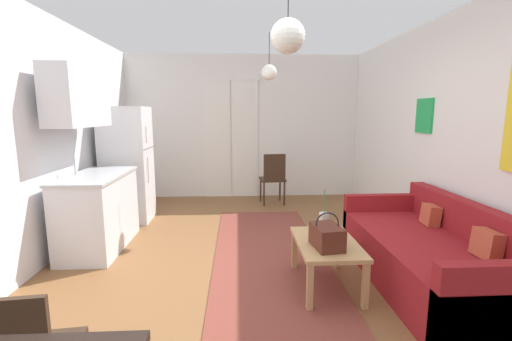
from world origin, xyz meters
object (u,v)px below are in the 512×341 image
couch (434,257)px  accent_chair (273,176)px  coffee_table (326,248)px  refrigerator (127,165)px  pendant_lamp_far (269,72)px  bamboo_vase (324,225)px  pendant_lamp_near (288,36)px  handbag (327,236)px

couch → accent_chair: size_ratio=2.20×
coffee_table → refrigerator: 3.30m
pendant_lamp_far → accent_chair: bearing=80.3°
coffee_table → bamboo_vase: size_ratio=1.84×
bamboo_vase → pendant_lamp_near: size_ratio=0.73×
couch → refrigerator: 4.12m
pendant_lamp_near → pendant_lamp_far: 2.19m
coffee_table → refrigerator: (-2.44, 2.17, 0.47)m
couch → pendant_lamp_far: size_ratio=3.18×
handbag → refrigerator: refrigerator is taller
couch → accent_chair: accent_chair is taller
bamboo_vase → pendant_lamp_near: pendant_lamp_near is taller
bamboo_vase → handbag: (-0.03, -0.23, -0.02)m
refrigerator → pendant_lamp_far: (2.07, -0.27, 1.30)m
refrigerator → pendant_lamp_near: bearing=-50.7°
pendant_lamp_near → pendant_lamp_far: same height
bamboo_vase → pendant_lamp_far: pendant_lamp_far is taller
coffee_table → accent_chair: accent_chair is taller
coffee_table → bamboo_vase: 0.21m
couch → pendant_lamp_far: (-1.38, 1.93, 1.88)m
handbag → pendant_lamp_near: (-0.39, -0.14, 1.62)m
coffee_table → pendant_lamp_near: 1.86m
bamboo_vase → refrigerator: refrigerator is taller
accent_chair → pendant_lamp_far: (-0.18, -1.04, 1.64)m
couch → refrigerator: size_ratio=1.18×
bamboo_vase → handbag: bearing=-97.1°
refrigerator → pendant_lamp_near: (2.01, -2.45, 1.32)m
pendant_lamp_near → accent_chair: bearing=85.8°
accent_chair → handbag: bearing=86.7°
coffee_table → handbag: (-0.04, -0.15, 0.16)m
handbag → accent_chair: bearing=92.8°
accent_chair → pendant_lamp_far: size_ratio=1.44×
handbag → refrigerator: size_ratio=0.21×
refrigerator → bamboo_vase: bearing=-40.7°
couch → refrigerator: (-3.45, 2.19, 0.57)m
pendant_lamp_far → coffee_table: bearing=-79.1°
pendant_lamp_far → couch: bearing=-54.5°
handbag → pendant_lamp_far: 2.62m
handbag → pendant_lamp_near: bearing=-160.5°
couch → bamboo_vase: bamboo_vase is taller
couch → pendant_lamp_near: pendant_lamp_near is taller
couch → bamboo_vase: bearing=173.9°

